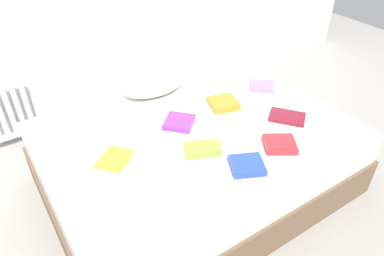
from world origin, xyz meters
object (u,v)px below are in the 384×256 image
Objects in this scene: textbook_yellow at (115,159)px; textbook_lime at (203,149)px; textbook_white at (169,174)px; textbook_pink at (262,86)px; textbook_maroon at (287,117)px; pillow at (154,84)px; radiator at (5,113)px; textbook_blue at (247,165)px; bed at (196,158)px; textbook_orange at (223,103)px; textbook_purple at (179,122)px; textbook_red at (280,144)px.

textbook_yellow is 0.90× the size of textbook_lime.
textbook_pink is at bearing 19.53° from textbook_white.
textbook_white reaches higher than textbook_maroon.
textbook_yellow is (-0.57, -0.56, -0.07)m from pillow.
pillow is (1.01, -0.63, 0.25)m from radiator.
textbook_lime is at bearing -129.97° from textbook_maroon.
textbook_lime is (0.92, -1.41, 0.19)m from radiator.
pillow is 0.85m from textbook_pink.
textbook_yellow is 0.77m from textbook_blue.
bed is 10.32× the size of textbook_orange.
textbook_yellow is 1.02× the size of textbook_blue.
textbook_white is at bearing -125.05° from textbook_maroon.
radiator is 2.48× the size of textbook_yellow.
textbook_white is at bearing -179.03° from textbook_blue.
textbook_maroon is at bearing -38.90° from textbook_orange.
textbook_white is at bearing -66.71° from radiator.
textbook_orange is at bearing -53.55° from pillow.
textbook_purple is 0.97× the size of textbook_yellow.
bed is at bearing 160.08° from textbook_red.
bed is 8.44× the size of textbook_maroon.
textbook_white and textbook_red have the same top height.
pillow is 1.06m from textbook_red.
textbook_yellow is (-0.57, 0.01, 0.26)m from bed.
pillow is at bearing 129.33° from textbook_purple.
textbook_pink is (1.32, 0.17, 0.00)m from textbook_yellow.
bed is 0.63m from textbook_yellow.
radiator is 1.98m from textbook_blue.
textbook_red is 0.74m from textbook_pink.
bed is 4.01× the size of pillow.
textbook_blue is at bearing -140.11° from textbook_red.
bed is 0.66m from pillow.
pillow reaches higher than textbook_pink.
textbook_yellow is 1.20m from textbook_maroon.
radiator is 2.17m from textbook_maroon.
textbook_red is at bearing -14.89° from textbook_white.
textbook_lime reaches higher than textbook_red.
radiator reaches higher than textbook_orange.
textbook_orange is (1.33, -1.07, 0.19)m from radiator.
bed is at bearing -143.92° from textbook_orange.
radiator is at bearing 147.93° from pillow.
textbook_blue is (1.05, -1.67, 0.19)m from radiator.
radiator is at bearing -170.18° from textbook_pink.
textbook_blue is 0.98× the size of textbook_orange.
textbook_purple is 0.75m from textbook_maroon.
pillow is at bearing 107.42° from textbook_lime.
textbook_pink is at bearing 13.35° from bed.
textbook_red is at bearing -91.34° from textbook_maroon.
textbook_orange reaches higher than textbook_pink.
textbook_yellow is 1.01× the size of textbook_red.
textbook_orange is (0.89, 0.12, 0.01)m from textbook_yellow.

